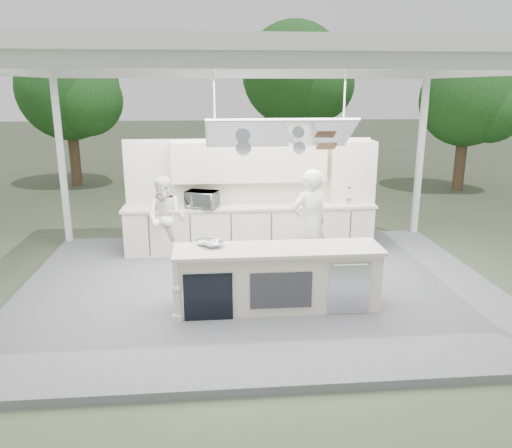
{
  "coord_description": "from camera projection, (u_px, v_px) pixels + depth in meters",
  "views": [
    {
      "loc": [
        -0.76,
        -7.88,
        3.38
      ],
      "look_at": [
        -0.01,
        0.4,
        1.08
      ],
      "focal_mm": 35.0,
      "sensor_mm": 36.0,
      "label": 1
    }
  ],
  "objects": [
    {
      "name": "toaster_oven",
      "position": [
        202.0,
        199.0,
        9.8
      ],
      "size": [
        0.71,
        0.6,
        0.33
      ],
      "primitive_type": "imported",
      "rotation": [
        0.0,
        0.0,
        -0.36
      ],
      "color": "silver",
      "rests_on": "back_counter"
    },
    {
      "name": "back_wall_unit",
      "position": [
        271.0,
        178.0,
        10.17
      ],
      "size": [
        5.05,
        0.48,
        2.25
      ],
      "color": "beige",
      "rests_on": "stage_deck"
    },
    {
      "name": "ground",
      "position": [
        259.0,
        291.0,
        8.53
      ],
      "size": [
        90.0,
        90.0,
        0.0
      ],
      "primitive_type": "plane",
      "color": "#3F4B33",
      "rests_on": "ground"
    },
    {
      "name": "sous_chef",
      "position": [
        166.0,
        218.0,
        9.62
      ],
      "size": [
        0.93,
        0.81,
        1.62
      ],
      "primitive_type": "imported",
      "rotation": [
        0.0,
        0.0,
        -0.29
      ],
      "color": "white",
      "rests_on": "stage_deck"
    },
    {
      "name": "tent",
      "position": [
        260.0,
        64.0,
        7.53
      ],
      "size": [
        8.2,
        6.2,
        3.86
      ],
      "color": "white",
      "rests_on": "ground"
    },
    {
      "name": "back_counter",
      "position": [
        250.0,
        227.0,
        10.19
      ],
      "size": [
        5.08,
        0.72,
        0.95
      ],
      "color": "beige",
      "rests_on": "stage_deck"
    },
    {
      "name": "stage_deck",
      "position": [
        259.0,
        288.0,
        8.51
      ],
      "size": [
        8.0,
        6.0,
        0.12
      ],
      "primitive_type": "cube",
      "color": "#5C5B60",
      "rests_on": "ground"
    },
    {
      "name": "demo_island",
      "position": [
        277.0,
        278.0,
        7.51
      ],
      "size": [
        3.1,
        0.79,
        0.95
      ],
      "color": "beige",
      "rests_on": "stage_deck"
    },
    {
      "name": "bowl_small",
      "position": [
        204.0,
        242.0,
        7.53
      ],
      "size": [
        0.34,
        0.34,
        0.08
      ],
      "primitive_type": "imported",
      "rotation": [
        0.0,
        0.0,
        -0.37
      ],
      "color": "silver",
      "rests_on": "demo_island"
    },
    {
      "name": "tree_cluster",
      "position": [
        227.0,
        89.0,
        17.02
      ],
      "size": [
        19.55,
        9.4,
        5.85
      ],
      "color": "brown",
      "rests_on": "ground"
    },
    {
      "name": "bowl_large",
      "position": [
        213.0,
        244.0,
        7.43
      ],
      "size": [
        0.38,
        0.38,
        0.08
      ],
      "primitive_type": "imported",
      "rotation": [
        0.0,
        0.0,
        0.27
      ],
      "color": "silver",
      "rests_on": "demo_island"
    },
    {
      "name": "head_chef",
      "position": [
        309.0,
        224.0,
        8.64
      ],
      "size": [
        0.82,
        0.68,
        1.92
      ],
      "primitive_type": "imported",
      "rotation": [
        0.0,
        0.0,
        3.51
      ],
      "color": "white",
      "rests_on": "stage_deck"
    }
  ]
}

